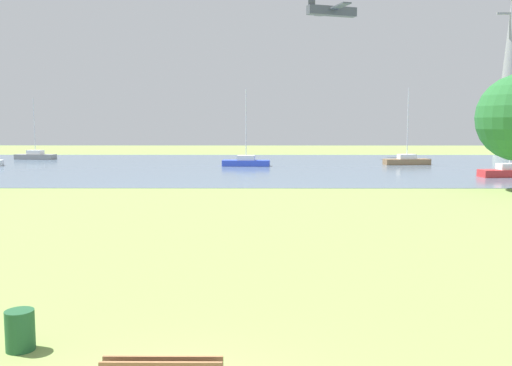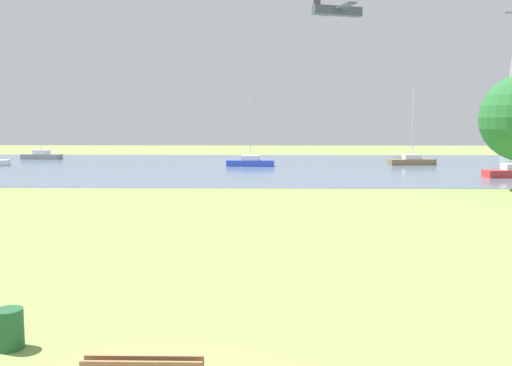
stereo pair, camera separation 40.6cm
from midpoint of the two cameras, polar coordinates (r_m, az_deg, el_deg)
ground_plane at (r=30.31m, az=-1.94°, el=-2.31°), size 160.00×160.00×0.00m
litter_bin at (r=12.37m, az=-22.84°, el=-13.47°), size 0.56×0.56×0.80m
water_surface at (r=58.13m, az=-0.45°, el=1.75°), size 140.00×40.00×0.02m
sailboat_blue at (r=57.65m, az=-0.37°, el=2.18°), size 4.91×1.91×7.85m
sailboat_brown at (r=61.73m, az=15.68°, el=2.21°), size 4.93×2.00×8.05m
sailboat_gray at (r=73.68m, az=-20.72°, el=2.64°), size 4.95×2.08×7.43m
light_aircraft at (r=73.40m, az=8.35°, el=16.89°), size 6.42×8.32×2.10m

